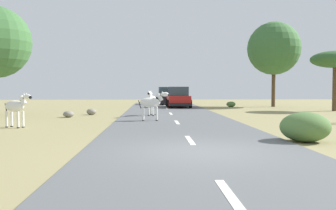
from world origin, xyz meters
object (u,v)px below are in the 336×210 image
Objects in this scene: car_1 at (178,98)px; car_0 at (167,96)px; bush_2 at (305,127)px; rock_1 at (69,114)px; zebra_0 at (152,100)px; zebra_1 at (152,103)px; zebra_3 at (16,107)px; tree_1 at (274,49)px; bush_3 at (231,104)px; rock_0 at (91,112)px; tree_4 at (335,60)px.

car_0 is at bearing -82.97° from car_1.
car_0 is 2.83× the size of bush_2.
car_1 is 7.12× the size of rock_1.
zebra_0 reaches higher than zebra_1.
tree_1 is at bearing 164.03° from zebra_3.
bush_3 is 1.33× the size of rock_0.
zebra_1 is at bearing 79.85° from car_1.
zebra_0 is at bearing 165.35° from zebra_3.
rock_0 is at bearing 125.28° from bush_2.
zebra_1 is 18.54m from tree_1.
tree_1 reaches higher than tree_4.
car_0 is at bearing 97.14° from bush_2.
tree_4 is 5.41× the size of bush_3.
zebra_0 reaches higher than rock_0.
zebra_0 is 12.73m from bush_3.
zebra_3 is 0.96× the size of bush_2.
rock_1 is (-4.76, -0.61, -0.77)m from zebra_0.
tree_4 is 17.80m from bush_2.
zebra_1 reaches higher than rock_0.
zebra_3 is at bearing -134.31° from tree_1.
bush_2 reaches higher than rock_1.
rock_1 is (-4.76, 2.87, -0.75)m from zebra_1.
bush_3 is 14.20m from rock_0.
bush_3 is at bearing -175.75° from tree_1.
tree_1 is 9.36× the size of bush_3.
zebra_0 is at bearing -123.46° from bush_3.
tree_4 reaches higher than zebra_0.
zebra_3 is 22.76m from car_0.
zebra_3 is at bearing -104.40° from rock_0.
car_1 is 12.51m from rock_1.
car_1 is at bearing 170.69° from zebra_1.
zebra_3 is at bearing -99.72° from rock_1.
zebra_3 reaches higher than bush_2.
zebra_3 is 22.01m from tree_4.
tree_4 is (13.34, 4.55, 2.77)m from zebra_0.
zebra_1 is 13.41m from car_1.
car_1 is 20.59m from bush_2.
zebra_1 is 15.82m from tree_4.
zebra_0 is 1.02× the size of bush_2.
tree_4 reaches higher than rock_1.
bush_3 is 1.32× the size of rock_1.
rock_0 is (-8.53, 12.06, -0.27)m from bush_2.
car_1 is (2.24, 13.22, -0.09)m from zebra_1.
tree_1 is 12.44× the size of rock_0.
bush_3 reaches higher than rock_1.
rock_0 is at bearing 53.74° from car_1.
bush_2 is (10.45, -4.58, -0.42)m from zebra_3.
car_1 is at bearing -90.47° from zebra_0.
car_0 is at bearing 138.55° from bush_3.
car_0 is at bearing 137.34° from tree_4.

